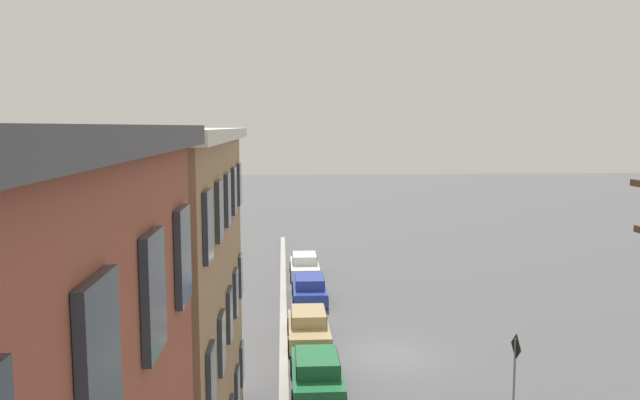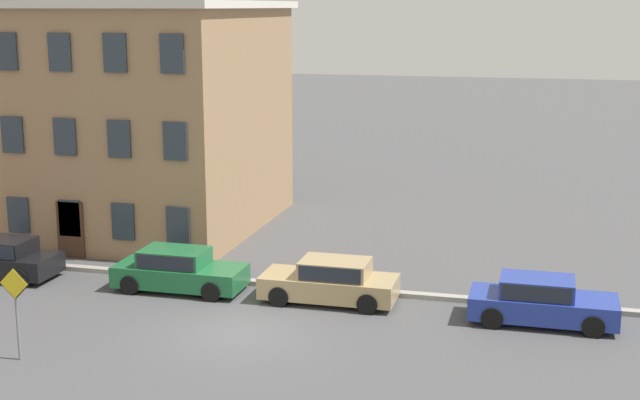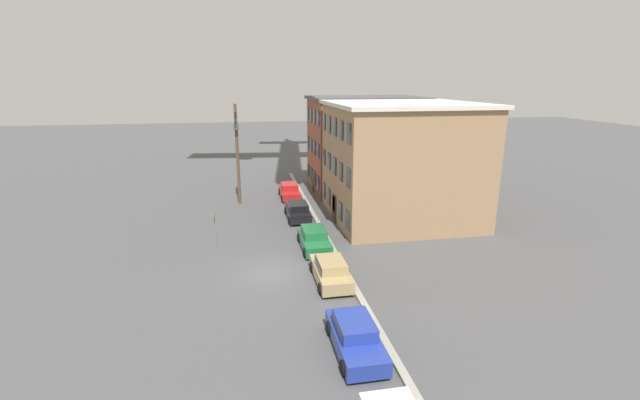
# 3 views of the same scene
# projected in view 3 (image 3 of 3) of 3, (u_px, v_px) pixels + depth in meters

# --- Properties ---
(ground_plane) EXTENTS (200.00, 200.00, 0.00)m
(ground_plane) POSITION_uv_depth(u_px,v_px,m) (271.00, 272.00, 26.20)
(ground_plane) COLOR #4C4C4F
(kerb_strip) EXTENTS (56.00, 0.36, 0.16)m
(kerb_strip) POSITION_uv_depth(u_px,v_px,m) (342.00, 266.00, 26.97)
(kerb_strip) COLOR #9E998E
(kerb_strip) RESTS_ON ground_plane
(apartment_corner) EXTENTS (8.82, 11.52, 9.75)m
(apartment_corner) POSITION_uv_depth(u_px,v_px,m) (364.00, 143.00, 45.46)
(apartment_corner) COLOR brown
(apartment_corner) RESTS_ON ground_plane
(apartment_midblock) EXTENTS (11.59, 11.70, 9.67)m
(apartment_midblock) POSITION_uv_depth(u_px,v_px,m) (401.00, 162.00, 35.44)
(apartment_midblock) COLOR #9E7A56
(apartment_midblock) RESTS_ON ground_plane
(car_red) EXTENTS (4.40, 1.92, 1.43)m
(car_red) POSITION_uv_depth(u_px,v_px,m) (289.00, 190.00, 42.75)
(car_red) COLOR #B21E1E
(car_red) RESTS_ON ground_plane
(car_black) EXTENTS (4.40, 1.92, 1.43)m
(car_black) POSITION_uv_depth(u_px,v_px,m) (298.00, 210.00, 36.21)
(car_black) COLOR black
(car_black) RESTS_ON ground_plane
(car_green) EXTENTS (4.40, 1.92, 1.43)m
(car_green) POSITION_uv_depth(u_px,v_px,m) (314.00, 238.00, 29.82)
(car_green) COLOR #1E6638
(car_green) RESTS_ON ground_plane
(car_tan) EXTENTS (4.40, 1.92, 1.43)m
(car_tan) POSITION_uv_depth(u_px,v_px,m) (331.00, 270.00, 24.79)
(car_tan) COLOR tan
(car_tan) RESTS_ON ground_plane
(car_blue) EXTENTS (4.40, 1.92, 1.43)m
(car_blue) POSITION_uv_depth(u_px,v_px,m) (355.00, 335.00, 18.46)
(car_blue) COLOR #233899
(car_blue) RESTS_ON ground_plane
(caution_sign) EXTENTS (0.91, 0.08, 2.64)m
(caution_sign) POSITION_uv_depth(u_px,v_px,m) (215.00, 222.00, 30.01)
(caution_sign) COLOR slate
(caution_sign) RESTS_ON ground_plane
(utility_pole) EXTENTS (2.40, 0.44, 9.34)m
(utility_pole) POSITION_uv_depth(u_px,v_px,m) (237.00, 149.00, 39.49)
(utility_pole) COLOR brown
(utility_pole) RESTS_ON ground_plane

